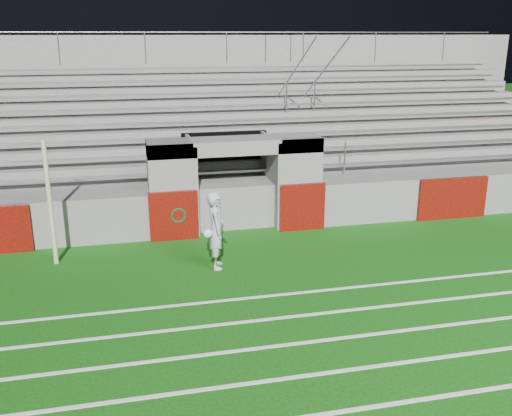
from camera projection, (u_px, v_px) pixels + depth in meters
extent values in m
plane|color=#0F4A0C|center=(265.00, 277.00, 13.09)|extent=(90.00, 90.00, 0.00)
cylinder|color=#BEB98E|center=(50.00, 203.00, 13.41)|extent=(0.11, 0.11, 3.03)
cube|color=white|center=(346.00, 411.00, 8.43)|extent=(28.00, 0.09, 0.01)
cube|color=white|center=(324.00, 373.00, 9.36)|extent=(28.00, 0.09, 0.01)
cube|color=white|center=(305.00, 343.00, 10.29)|extent=(28.00, 0.09, 0.01)
cube|color=white|center=(290.00, 317.00, 11.22)|extent=(28.00, 0.09, 0.01)
cube|color=white|center=(276.00, 295.00, 12.15)|extent=(28.00, 0.09, 0.01)
cube|color=slate|center=(483.00, 194.00, 17.52)|extent=(10.60, 0.35, 1.25)
cube|color=slate|center=(171.00, 188.00, 15.58)|extent=(1.20, 1.00, 2.60)
cube|color=slate|center=(297.00, 181.00, 16.35)|extent=(1.20, 1.00, 2.60)
cube|color=black|center=(225.00, 172.00, 17.56)|extent=(2.60, 0.20, 2.50)
cube|color=slate|center=(192.00, 183.00, 16.29)|extent=(0.10, 2.20, 2.50)
cube|color=slate|center=(270.00, 179.00, 16.79)|extent=(0.10, 2.20, 2.50)
cube|color=slate|center=(235.00, 146.00, 15.64)|extent=(4.80, 1.00, 0.40)
cube|color=slate|center=(214.00, 161.00, 19.59)|extent=(26.00, 8.00, 0.20)
cube|color=slate|center=(214.00, 178.00, 19.78)|extent=(26.00, 8.00, 1.05)
cube|color=#4C0B06|center=(174.00, 216.00, 15.24)|extent=(1.30, 0.15, 1.35)
cube|color=#4C0B06|center=(302.00, 207.00, 16.02)|extent=(1.30, 0.15, 1.35)
cube|color=#4C0B06|center=(452.00, 198.00, 17.05)|extent=(2.20, 0.15, 1.25)
cube|color=gray|center=(229.00, 171.00, 16.78)|extent=(23.00, 0.28, 0.06)
cube|color=slate|center=(224.00, 166.00, 17.58)|extent=(24.00, 0.75, 0.38)
cube|color=gray|center=(225.00, 153.00, 17.36)|extent=(23.00, 0.28, 0.06)
cube|color=slate|center=(220.00, 155.00, 18.22)|extent=(24.00, 0.75, 0.76)
cube|color=gray|center=(220.00, 137.00, 17.95)|extent=(23.00, 0.28, 0.06)
cube|color=slate|center=(216.00, 145.00, 18.86)|extent=(24.00, 0.75, 1.14)
cube|color=gray|center=(216.00, 121.00, 18.54)|extent=(23.00, 0.28, 0.06)
cube|color=slate|center=(213.00, 135.00, 19.50)|extent=(24.00, 0.75, 1.52)
cube|color=gray|center=(212.00, 107.00, 19.12)|extent=(23.00, 0.28, 0.06)
cube|color=slate|center=(209.00, 126.00, 20.15)|extent=(24.00, 0.75, 1.90)
cube|color=gray|center=(209.00, 93.00, 19.71)|extent=(23.00, 0.28, 0.06)
cube|color=slate|center=(206.00, 118.00, 20.79)|extent=(24.00, 0.75, 2.28)
cube|color=gray|center=(206.00, 80.00, 20.30)|extent=(23.00, 0.28, 0.06)
cube|color=slate|center=(203.00, 110.00, 21.43)|extent=(24.00, 0.75, 2.66)
cube|color=gray|center=(202.00, 68.00, 20.88)|extent=(23.00, 0.28, 0.06)
cube|color=slate|center=(201.00, 106.00, 22.04)|extent=(26.00, 0.60, 5.29)
cylinder|color=#A5A8AD|center=(313.00, 160.00, 16.98)|extent=(0.05, 0.05, 1.00)
cylinder|color=#A5A8AD|center=(286.00, 97.00, 19.32)|extent=(0.05, 0.05, 1.00)
cylinder|color=#A5A8AD|center=(265.00, 49.00, 21.67)|extent=(0.05, 0.05, 1.00)
cylinder|color=#A5A8AD|center=(287.00, 82.00, 19.18)|extent=(0.05, 6.02, 3.08)
cylinder|color=#A5A8AD|center=(345.00, 158.00, 17.19)|extent=(0.05, 0.05, 1.00)
cylinder|color=#A5A8AD|center=(314.00, 97.00, 19.54)|extent=(0.05, 0.05, 1.00)
cylinder|color=#A5A8AD|center=(291.00, 48.00, 21.89)|extent=(0.05, 0.05, 1.00)
cylinder|color=#A5A8AD|center=(315.00, 82.00, 19.39)|extent=(0.05, 6.02, 3.08)
cylinder|color=#A5A8AD|center=(59.00, 48.00, 20.04)|extent=(0.05, 0.05, 1.10)
cylinder|color=#A5A8AD|center=(145.00, 48.00, 20.69)|extent=(0.05, 0.05, 1.10)
cylinder|color=#A5A8AD|center=(227.00, 47.00, 21.33)|extent=(0.05, 0.05, 1.10)
cylinder|color=#A5A8AD|center=(303.00, 47.00, 21.98)|extent=(0.05, 0.05, 1.10)
cylinder|color=#A5A8AD|center=(375.00, 47.00, 22.63)|extent=(0.05, 0.05, 1.10)
cylinder|color=#A5A8AD|center=(443.00, 46.00, 23.27)|extent=(0.05, 0.05, 1.10)
cylinder|color=#A5A8AD|center=(200.00, 32.00, 20.96)|extent=(24.00, 0.05, 0.05)
imported|color=#B0B7BA|center=(216.00, 230.00, 13.36)|extent=(0.51, 0.72, 1.87)
sphere|color=white|center=(208.00, 233.00, 13.13)|extent=(0.21, 0.21, 0.21)
torus|color=#0C3C0F|center=(178.00, 216.00, 15.28)|extent=(0.59, 0.11, 0.59)
torus|color=#0C3E1C|center=(178.00, 215.00, 15.22)|extent=(0.44, 0.09, 0.44)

